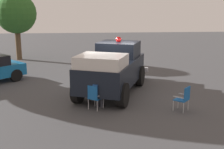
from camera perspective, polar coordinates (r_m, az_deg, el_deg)
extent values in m
plane|color=#424244|center=(14.61, -0.26, -3.32)|extent=(60.00, 60.00, 0.00)
cylinder|color=black|center=(16.16, -1.61, 0.23)|extent=(1.08, 0.68, 1.04)
cylinder|color=black|center=(15.66, 5.35, -0.25)|extent=(1.08, 0.68, 1.04)
cylinder|color=black|center=(13.00, -6.46, -3.15)|extent=(1.08, 0.68, 1.04)
cylinder|color=black|center=(12.37, 2.11, -3.93)|extent=(1.08, 0.68, 1.04)
cube|color=black|center=(14.12, 0.00, 0.50)|extent=(5.33, 3.75, 1.10)
cube|color=black|center=(16.84, 2.79, 2.15)|extent=(1.48, 1.97, 0.84)
cube|color=black|center=(15.04, 1.27, 4.79)|extent=(2.28, 2.39, 0.76)
cube|color=silver|center=(12.52, -2.04, 2.33)|extent=(2.30, 2.45, 0.60)
cube|color=silver|center=(17.27, 3.16, 2.43)|extent=(0.64, 1.38, 0.64)
cube|color=silver|center=(17.45, 3.22, 1.13)|extent=(1.01, 2.16, 0.24)
sphere|color=white|center=(17.45, 0.67, 2.83)|extent=(0.34, 0.34, 0.26)
sphere|color=white|center=(17.09, 5.70, 2.54)|extent=(0.34, 0.34, 0.26)
sphere|color=red|center=(14.97, 1.27, 6.68)|extent=(0.36, 0.36, 0.28)
cylinder|color=black|center=(17.31, -17.81, -0.15)|extent=(0.65, 0.68, 0.68)
cylinder|color=black|center=(18.72, -20.31, 0.66)|extent=(0.65, 0.68, 0.68)
cylinder|color=#B7BABF|center=(12.58, -3.29, -5.09)|extent=(0.04, 0.04, 0.44)
cylinder|color=#B7BABF|center=(12.33, -1.63, -5.45)|extent=(0.04, 0.04, 0.44)
cylinder|color=#B7BABF|center=(12.24, -4.51, -5.63)|extent=(0.04, 0.04, 0.44)
cylinder|color=#B7BABF|center=(11.99, -2.83, -6.01)|extent=(0.04, 0.04, 0.44)
cube|color=#1959A5|center=(12.21, -3.08, -4.50)|extent=(0.67, 0.67, 0.04)
cube|color=#1959A5|center=(11.94, -3.77, -3.49)|extent=(0.33, 0.40, 0.56)
cube|color=#B7BABF|center=(12.30, -4.00, -3.57)|extent=(0.37, 0.30, 0.03)
cube|color=#B7BABF|center=(12.03, -2.16, -3.94)|extent=(0.37, 0.30, 0.03)
cylinder|color=#B7BABF|center=(12.27, 11.56, -5.83)|extent=(0.04, 0.04, 0.44)
cylinder|color=#B7BABF|center=(12.65, 12.46, -5.29)|extent=(0.04, 0.04, 0.44)
cylinder|color=#B7BABF|center=(12.10, 13.43, -6.21)|extent=(0.04, 0.04, 0.44)
cylinder|color=#B7BABF|center=(12.48, 14.29, -5.65)|extent=(0.04, 0.04, 0.44)
cube|color=#1959A5|center=(12.30, 12.99, -4.70)|extent=(0.68, 0.68, 0.04)
cube|color=#1959A5|center=(12.12, 14.09, -3.62)|extent=(0.38, 0.36, 0.56)
cube|color=#B7BABF|center=(12.04, 12.54, -4.25)|extent=(0.33, 0.35, 0.03)
cube|color=#B7BABF|center=(12.46, 13.51, -3.70)|extent=(0.33, 0.35, 0.03)
cylinder|color=#383842|center=(12.55, -2.71, -5.10)|extent=(0.18, 0.18, 0.45)
cylinder|color=#383842|center=(12.44, -1.95, -5.26)|extent=(0.18, 0.18, 0.45)
cube|color=#383842|center=(12.33, -3.15, -4.04)|extent=(0.44, 0.39, 0.13)
cube|color=#383842|center=(12.22, -2.39, -4.20)|extent=(0.44, 0.39, 0.13)
cube|color=#1E478C|center=(12.04, -3.35, -3.00)|extent=(0.42, 0.45, 0.54)
sphere|color=tan|center=(11.95, -3.31, -1.27)|extent=(0.31, 0.31, 0.22)
cylinder|color=#2D334C|center=(19.00, -1.61, 1.98)|extent=(0.21, 0.21, 0.88)
cylinder|color=#2D334C|center=(19.11, -2.19, 2.04)|extent=(0.21, 0.21, 0.88)
cube|color=maroon|center=(18.92, -1.92, 4.15)|extent=(0.44, 0.49, 0.56)
cylinder|color=maroon|center=(18.80, -1.20, 3.91)|extent=(0.14, 0.14, 0.60)
cylinder|color=maroon|center=(19.06, -2.63, 4.03)|extent=(0.14, 0.14, 0.60)
sphere|color=brown|center=(18.86, -1.93, 5.35)|extent=(0.32, 0.32, 0.23)
cylinder|color=brown|center=(23.91, -17.38, 5.62)|extent=(0.41, 0.41, 2.43)
sphere|color=#2C5D24|center=(23.74, -17.77, 11.03)|extent=(2.99, 2.99, 2.99)
cube|color=orange|center=(18.94, 5.22, 0.59)|extent=(0.40, 0.40, 0.04)
cone|color=orange|center=(18.88, 5.24, 1.53)|extent=(0.32, 0.32, 0.60)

